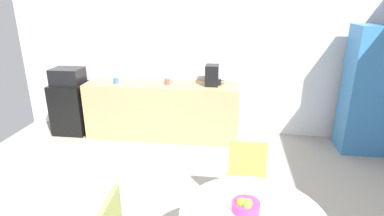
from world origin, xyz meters
name	(u,v)px	position (x,y,z in m)	size (l,w,h in m)	color
wall_back	(195,55)	(0.00, 3.00, 1.30)	(6.00, 0.10, 2.60)	silver
counter_block	(163,110)	(-0.48, 2.65, 0.45)	(2.44, 0.60, 0.90)	tan
mini_fridge	(72,108)	(-2.05, 2.65, 0.42)	(0.54, 0.54, 0.84)	black
microwave	(68,76)	(-2.05, 2.65, 0.97)	(0.48, 0.38, 0.26)	black
locker_cabinet	(367,91)	(2.55, 2.55, 0.92)	(0.60, 0.50, 1.84)	#3372B2
chair_yellow	(247,173)	(0.81, 0.75, 0.52)	(0.42, 0.42, 0.83)	silver
fruit_bowl	(246,206)	(0.75, -0.14, 0.79)	(0.20, 0.20, 0.11)	#D8338C
mug_white	(167,81)	(-0.38, 2.62, 0.95)	(0.13, 0.08, 0.09)	#D84C4C
mug_green	(219,82)	(0.42, 2.67, 0.95)	(0.13, 0.08, 0.09)	black
mug_red	(116,81)	(-1.19, 2.56, 0.95)	(0.13, 0.08, 0.09)	#3F66BF
coffee_maker	(212,75)	(0.31, 2.65, 1.06)	(0.20, 0.24, 0.32)	black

